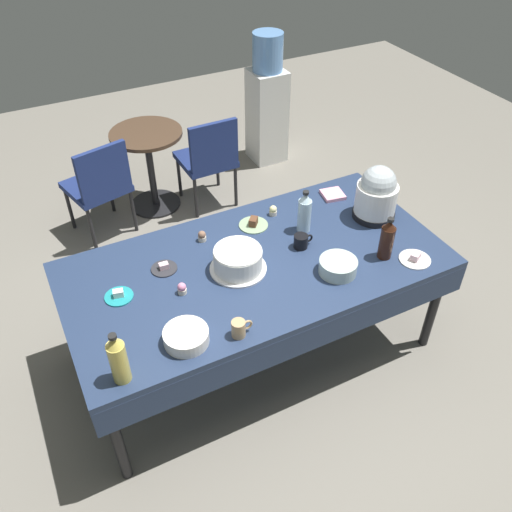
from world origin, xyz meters
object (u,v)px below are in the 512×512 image
at_px(potluck_table, 256,271).
at_px(dessert_plate_charcoal, 164,268).
at_px(maroon_chair_right, 209,156).
at_px(dessert_plate_teal, 119,295).
at_px(maroon_chair_left, 99,183).
at_px(round_cafe_table, 149,156).
at_px(cupcake_vanilla, 182,289).
at_px(soda_bottle_water, 304,212).
at_px(water_cooler, 267,103).
at_px(frosted_layer_cake, 238,260).
at_px(coffee_mug_tan, 239,328).
at_px(slow_cooker, 377,194).
at_px(soda_bottle_cola, 387,239).
at_px(cupcake_cocoa, 273,211).
at_px(coffee_mug_black, 301,241).
at_px(cupcake_rose, 202,236).
at_px(soda_bottle_ginger_ale, 118,359).
at_px(glass_salad_bowl, 338,266).
at_px(dessert_plate_white, 415,258).
at_px(ceramic_snack_bowl, 186,337).
at_px(dessert_plate_sage, 253,224).

xyz_separation_m(potluck_table, dessert_plate_charcoal, (-0.49, 0.19, 0.07)).
bearing_deg(maroon_chair_right, dessert_plate_teal, -126.69).
xyz_separation_m(maroon_chair_left, round_cafe_table, (0.48, 0.22, 0.01)).
height_order(potluck_table, maroon_chair_left, maroon_chair_left).
xyz_separation_m(cupcake_vanilla, maroon_chair_right, (0.87, 1.71, -0.29)).
xyz_separation_m(soda_bottle_water, water_cooler, (0.83, 2.05, -0.29)).
xyz_separation_m(frosted_layer_cake, dessert_plate_teal, (-0.67, 0.09, -0.06)).
bearing_deg(soda_bottle_water, frosted_layer_cake, -163.66).
distance_m(dessert_plate_teal, coffee_mug_tan, 0.71).
relative_size(dessert_plate_charcoal, maroon_chair_left, 0.18).
xyz_separation_m(slow_cooker, soda_bottle_cola, (-0.18, -0.35, -0.04)).
relative_size(cupcake_cocoa, cupcake_vanilla, 1.00).
height_order(coffee_mug_tan, coffee_mug_black, coffee_mug_tan).
bearing_deg(cupcake_rose, round_cafe_table, 84.65).
xyz_separation_m(cupcake_vanilla, water_cooler, (1.71, 2.24, -0.19)).
relative_size(soda_bottle_ginger_ale, coffee_mug_black, 2.39).
distance_m(dessert_plate_teal, soda_bottle_ginger_ale, 0.56).
xyz_separation_m(dessert_plate_teal, cupcake_vanilla, (0.31, -0.12, 0.02)).
bearing_deg(dessert_plate_charcoal, water_cooler, 49.35).
bearing_deg(round_cafe_table, glass_salad_bowl, -79.00).
height_order(glass_salad_bowl, cupcake_cocoa, glass_salad_bowl).
bearing_deg(round_cafe_table, dessert_plate_white, -68.97).
bearing_deg(ceramic_snack_bowl, slow_cooker, 16.89).
relative_size(frosted_layer_cake, soda_bottle_cola, 1.19).
xyz_separation_m(slow_cooker, cupcake_rose, (-1.07, 0.27, -0.14)).
height_order(soda_bottle_ginger_ale, maroon_chair_right, soda_bottle_ginger_ale).
relative_size(slow_cooker, maroon_chair_left, 0.42).
bearing_deg(frosted_layer_cake, coffee_mug_tan, -114.81).
distance_m(dessert_plate_charcoal, maroon_chair_right, 1.75).
xyz_separation_m(potluck_table, round_cafe_table, (-0.05, 1.90, -0.19)).
bearing_deg(water_cooler, potluck_table, -119.36).
height_order(dessert_plate_white, cupcake_rose, cupcake_rose).
distance_m(dessert_plate_sage, round_cafe_table, 1.61).
bearing_deg(dessert_plate_teal, dessert_plate_sage, 14.57).
bearing_deg(soda_bottle_cola, maroon_chair_right, 98.44).
xyz_separation_m(cupcake_cocoa, coffee_mug_tan, (-0.64, -0.82, 0.02)).
relative_size(slow_cooker, cupcake_cocoa, 5.32).
relative_size(potluck_table, cupcake_vanilla, 32.59).
xyz_separation_m(dessert_plate_teal, coffee_mug_tan, (0.46, -0.54, 0.04)).
distance_m(dessert_plate_teal, cupcake_vanilla, 0.34).
relative_size(glass_salad_bowl, cupcake_cocoa, 3.19).
height_order(cupcake_rose, cupcake_vanilla, same).
xyz_separation_m(cupcake_cocoa, water_cooler, (0.93, 1.83, -0.19)).
distance_m(dessert_plate_white, coffee_mug_tan, 1.16).
bearing_deg(maroon_chair_left, slow_cooker, -48.82).
bearing_deg(potluck_table, coffee_mug_black, 1.48).
relative_size(potluck_table, dessert_plate_sage, 12.00).
bearing_deg(round_cafe_table, frosted_layer_cake, -92.00).
bearing_deg(cupcake_cocoa, glass_salad_bowl, -84.60).
distance_m(potluck_table, cupcake_rose, 0.40).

